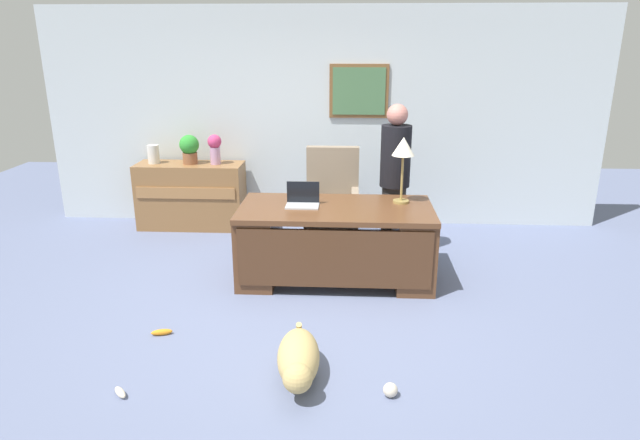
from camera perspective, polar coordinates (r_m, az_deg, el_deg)
ground_plane at (r=4.96m, az=-1.28°, el=-9.34°), size 12.00×12.00×0.00m
back_wall at (r=7.06m, az=0.28°, el=10.50°), size 7.00×0.16×2.70m
desk at (r=5.43m, az=1.62°, el=-2.13°), size 1.88×0.95×0.75m
credenza at (r=7.18m, az=-13.16°, el=2.48°), size 1.33×0.50×0.82m
armchair at (r=6.31m, az=1.26°, el=1.67°), size 0.60×0.59×1.13m
person_standing at (r=5.96m, az=7.73°, el=4.10°), size 0.32×0.32×1.67m
dog_lying at (r=3.98m, az=-2.25°, el=-14.21°), size 0.35×0.81×0.30m
laptop at (r=5.38m, az=-1.81°, el=2.10°), size 0.32×0.22×0.22m
desk_lamp at (r=5.43m, az=8.61°, el=7.10°), size 0.22×0.22×0.66m
vase_with_flowers at (r=6.95m, az=-10.84°, el=7.40°), size 0.17×0.17×0.37m
vase_empty at (r=7.20m, az=-16.86°, el=6.53°), size 0.14×0.14×0.23m
potted_plant at (r=7.04m, az=-13.37°, el=7.26°), size 0.24×0.24×0.36m
dog_toy_ball at (r=3.89m, az=7.30°, el=-17.05°), size 0.10×0.10×0.10m
dog_toy_bone at (r=4.75m, az=-16.06°, el=-11.09°), size 0.18×0.09×0.05m
dog_toy_plush at (r=4.11m, az=-19.97°, el=-16.42°), size 0.13×0.14×0.05m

